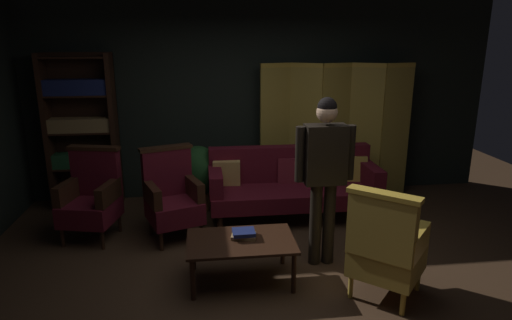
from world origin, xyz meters
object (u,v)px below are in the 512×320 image
(velvet_couch, at_px, (292,182))
(bookshelf, at_px, (82,128))
(armchair_wing_right, at_px, (172,196))
(standing_figure, at_px, (325,167))
(coffee_table, at_px, (241,244))
(book_tan_leather, at_px, (244,236))
(book_navy_cloth, at_px, (244,232))
(armchair_gilt_accent, at_px, (386,247))
(potted_plant, at_px, (198,173))
(folding_screen, at_px, (335,129))
(armchair_wing_left, at_px, (92,197))

(velvet_couch, bearing_deg, bookshelf, 164.65)
(armchair_wing_right, relative_size, standing_figure, 0.61)
(coffee_table, distance_m, standing_figure, 1.10)
(book_tan_leather, xyz_separation_m, book_navy_cloth, (0.00, 0.00, 0.03))
(armchair_gilt_accent, height_order, book_tan_leather, armchair_gilt_accent)
(potted_plant, height_order, book_tan_leather, potted_plant)
(armchair_wing_right, bearing_deg, bookshelf, 136.19)
(book_tan_leather, bearing_deg, folding_screen, 54.67)
(standing_figure, relative_size, book_navy_cloth, 8.19)
(folding_screen, xyz_separation_m, book_tan_leather, (-1.50, -2.12, -0.55))
(bookshelf, xyz_separation_m, coffee_table, (1.90, -2.24, -0.70))
(bookshelf, height_order, armchair_gilt_accent, bookshelf)
(folding_screen, relative_size, standing_figure, 1.26)
(bookshelf, bearing_deg, standing_figure, -35.89)
(velvet_couch, relative_size, book_tan_leather, 9.27)
(armchair_wing_right, xyz_separation_m, book_navy_cloth, (0.72, -1.02, -0.02))
(potted_plant, bearing_deg, coffee_table, -77.99)
(bookshelf, height_order, velvet_couch, bookshelf)
(folding_screen, height_order, armchair_wing_right, folding_screen)
(bookshelf, bearing_deg, armchair_wing_right, -43.81)
(folding_screen, distance_m, armchair_wing_left, 3.33)
(velvet_couch, relative_size, standing_figure, 1.25)
(bookshelf, distance_m, velvet_couch, 2.87)
(book_navy_cloth, bearing_deg, bookshelf, 131.54)
(armchair_wing_left, distance_m, book_navy_cloth, 1.98)
(folding_screen, relative_size, armchair_gilt_accent, 2.06)
(bookshelf, xyz_separation_m, book_tan_leather, (1.94, -2.18, -0.64))
(coffee_table, relative_size, book_tan_leather, 4.37)
(armchair_gilt_accent, relative_size, potted_plant, 1.19)
(potted_plant, bearing_deg, folding_screen, 9.14)
(velvet_couch, distance_m, book_tan_leather, 1.63)
(potted_plant, bearing_deg, bookshelf, 166.05)
(coffee_table, height_order, book_tan_leather, book_tan_leather)
(book_navy_cloth, bearing_deg, book_tan_leather, 0.00)
(coffee_table, distance_m, book_navy_cloth, 0.11)
(folding_screen, relative_size, book_tan_leather, 9.36)
(coffee_table, height_order, standing_figure, standing_figure)
(folding_screen, xyz_separation_m, book_navy_cloth, (-1.50, -2.12, -0.51))
(book_navy_cloth, bearing_deg, armchair_gilt_accent, -22.46)
(velvet_couch, bearing_deg, potted_plant, 162.92)
(book_tan_leather, relative_size, book_navy_cloth, 1.10)
(armchair_wing_left, height_order, book_navy_cloth, armchair_wing_left)
(armchair_wing_left, distance_m, armchair_wing_right, 0.91)
(armchair_wing_right, height_order, book_navy_cloth, armchair_wing_right)
(velvet_couch, bearing_deg, armchair_gilt_accent, -77.72)
(standing_figure, bearing_deg, potted_plant, 127.55)
(standing_figure, xyz_separation_m, book_navy_cloth, (-0.81, -0.20, -0.55))
(coffee_table, distance_m, book_tan_leather, 0.09)
(folding_screen, distance_m, standing_figure, 2.05)
(bookshelf, relative_size, potted_plant, 2.34)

